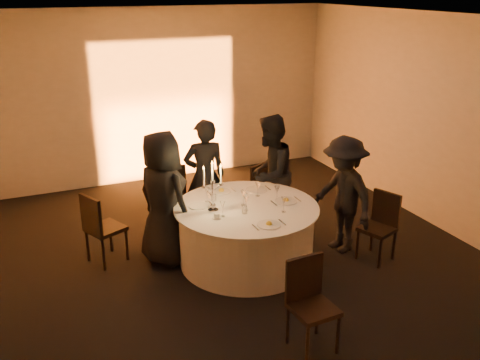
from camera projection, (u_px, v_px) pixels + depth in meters
name	position (u px, v px, depth m)	size (l,w,h in m)	color
floor	(246.00, 261.00, 6.87)	(7.00, 7.00, 0.00)	black
ceiling	(247.00, 18.00, 5.82)	(7.00, 7.00, 0.00)	silver
wall_back	(165.00, 96.00, 9.36)	(7.00, 7.00, 0.00)	beige
wall_front	(475.00, 302.00, 3.33)	(7.00, 7.00, 0.00)	beige
wall_right	(443.00, 125.00, 7.46)	(7.00, 7.00, 0.00)	beige
uplighter_fixture	(174.00, 179.00, 9.60)	(0.25, 0.12, 0.10)	black
banquet_table	(246.00, 234.00, 6.73)	(1.80, 1.80, 0.77)	black
chair_left	(100.00, 225.00, 6.66)	(0.54, 0.54, 0.94)	black
chair_back_left	(173.00, 188.00, 7.96)	(0.47, 0.47, 0.88)	black
chair_back_right	(254.00, 187.00, 8.04)	(0.50, 0.51, 0.86)	black
chair_right	(381.00, 222.00, 6.81)	(0.50, 0.50, 0.88)	black
chair_front	(309.00, 298.00, 5.13)	(0.43, 0.43, 0.93)	black
guest_left	(163.00, 199.00, 6.60)	(0.84, 0.55, 1.72)	black
guest_back_left	(205.00, 176.00, 7.48)	(0.60, 0.39, 1.64)	black
guest_back_right	(270.00, 174.00, 7.49)	(0.82, 0.64, 1.69)	black
guest_right	(343.00, 195.00, 6.93)	(1.01, 0.58, 1.56)	black
plate_left	(198.00, 206.00, 6.59)	(0.36, 0.25, 0.01)	white
plate_back_left	(221.00, 191.00, 7.05)	(0.36, 0.25, 0.08)	white
plate_back_right	(256.00, 190.00, 7.11)	(0.35, 0.29, 0.01)	white
plate_right	(286.00, 200.00, 6.74)	(0.36, 0.28, 0.08)	white
plate_front	(269.00, 224.00, 6.08)	(0.36, 0.27, 0.08)	white
coffee_cup	(217.00, 216.00, 6.26)	(0.11, 0.11, 0.07)	white
candelabra	(213.00, 194.00, 6.39)	(0.27, 0.13, 0.64)	silver
wine_glass_a	(284.00, 201.00, 6.39)	(0.07, 0.07, 0.19)	silver
wine_glass_b	(207.00, 192.00, 6.69)	(0.07, 0.07, 0.19)	silver
wine_glass_c	(277.00, 190.00, 6.74)	(0.07, 0.07, 0.19)	silver
wine_glass_d	(209.00, 197.00, 6.53)	(0.07, 0.07, 0.19)	silver
wine_glass_e	(243.00, 195.00, 6.59)	(0.07, 0.07, 0.19)	silver
wine_glass_f	(223.00, 206.00, 6.27)	(0.07, 0.07, 0.19)	silver
wine_glass_g	(246.00, 200.00, 6.43)	(0.07, 0.07, 0.19)	silver
wine_glass_h	(258.00, 186.00, 6.87)	(0.07, 0.07, 0.19)	silver
tumbler_a	(214.00, 198.00, 6.75)	(0.07, 0.07, 0.09)	silver
tumbler_b	(245.00, 210.00, 6.39)	(0.07, 0.07, 0.09)	silver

